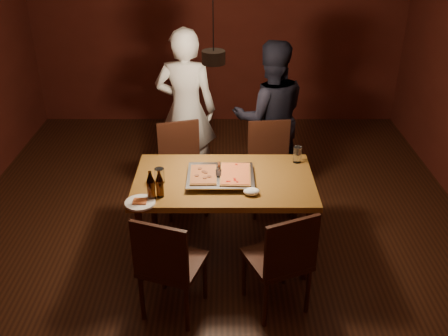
{
  "coord_description": "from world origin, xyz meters",
  "views": [
    {
      "loc": [
        0.08,
        -3.73,
        2.79
      ],
      "look_at": [
        0.08,
        -0.1,
        0.85
      ],
      "focal_mm": 40.0,
      "sensor_mm": 36.0,
      "label": 1
    }
  ],
  "objects_px": {
    "chair_near_left": "(167,259)",
    "pizza_tray": "(220,177)",
    "dining_table": "(224,186)",
    "beer_bottle_b": "(160,184)",
    "diner_white": "(186,110)",
    "chair_far_left": "(181,159)",
    "chair_near_right": "(283,254)",
    "beer_bottle_a": "(151,185)",
    "chair_far_right": "(270,158)",
    "diner_dark": "(270,117)",
    "pendant_lamp": "(213,56)",
    "plate_slice": "(140,203)"
  },
  "relations": [
    {
      "from": "chair_near_left",
      "to": "pizza_tray",
      "type": "bearing_deg",
      "value": 83.09
    },
    {
      "from": "dining_table",
      "to": "beer_bottle_b",
      "type": "xyz_separation_m",
      "value": [
        -0.5,
        -0.29,
        0.19
      ]
    },
    {
      "from": "pizza_tray",
      "to": "diner_white",
      "type": "distance_m",
      "value": 1.35
    },
    {
      "from": "dining_table",
      "to": "chair_far_left",
      "type": "height_order",
      "value": "chair_far_left"
    },
    {
      "from": "chair_near_right",
      "to": "beer_bottle_b",
      "type": "xyz_separation_m",
      "value": [
        -0.93,
        0.45,
        0.33
      ]
    },
    {
      "from": "chair_near_right",
      "to": "beer_bottle_a",
      "type": "height_order",
      "value": "beer_bottle_a"
    },
    {
      "from": "chair_far_right",
      "to": "diner_dark",
      "type": "bearing_deg",
      "value": -98.88
    },
    {
      "from": "beer_bottle_a",
      "to": "diner_dark",
      "type": "relative_size",
      "value": 0.15
    },
    {
      "from": "pizza_tray",
      "to": "pendant_lamp",
      "type": "bearing_deg",
      "value": 107.62
    },
    {
      "from": "dining_table",
      "to": "beer_bottle_a",
      "type": "xyz_separation_m",
      "value": [
        -0.56,
        -0.32,
        0.2
      ]
    },
    {
      "from": "chair_near_left",
      "to": "pizza_tray",
      "type": "height_order",
      "value": "chair_near_left"
    },
    {
      "from": "pizza_tray",
      "to": "diner_dark",
      "type": "xyz_separation_m",
      "value": [
        0.51,
        1.23,
        0.03
      ]
    },
    {
      "from": "diner_white",
      "to": "diner_dark",
      "type": "bearing_deg",
      "value": -179.8
    },
    {
      "from": "beer_bottle_a",
      "to": "pendant_lamp",
      "type": "bearing_deg",
      "value": 41.26
    },
    {
      "from": "beer_bottle_b",
      "to": "chair_far_left",
      "type": "bearing_deg",
      "value": 86.05
    },
    {
      "from": "beer_bottle_a",
      "to": "beer_bottle_b",
      "type": "distance_m",
      "value": 0.07
    },
    {
      "from": "chair_far_left",
      "to": "diner_white",
      "type": "bearing_deg",
      "value": -109.53
    },
    {
      "from": "plate_slice",
      "to": "pendant_lamp",
      "type": "height_order",
      "value": "pendant_lamp"
    },
    {
      "from": "dining_table",
      "to": "pendant_lamp",
      "type": "height_order",
      "value": "pendant_lamp"
    },
    {
      "from": "chair_far_left",
      "to": "chair_far_right",
      "type": "xyz_separation_m",
      "value": [
        0.88,
        0.02,
        0.0
      ]
    },
    {
      "from": "diner_dark",
      "to": "beer_bottle_b",
      "type": "bearing_deg",
      "value": 51.38
    },
    {
      "from": "chair_far_right",
      "to": "pizza_tray",
      "type": "bearing_deg",
      "value": 53.25
    },
    {
      "from": "dining_table",
      "to": "diner_white",
      "type": "height_order",
      "value": "diner_white"
    },
    {
      "from": "beer_bottle_a",
      "to": "diner_white",
      "type": "xyz_separation_m",
      "value": [
        0.16,
        1.59,
        -0.01
      ]
    },
    {
      "from": "chair_far_left",
      "to": "pendant_lamp",
      "type": "height_order",
      "value": "pendant_lamp"
    },
    {
      "from": "chair_far_left",
      "to": "chair_near_left",
      "type": "xyz_separation_m",
      "value": [
        0.02,
        -1.57,
        0.0
      ]
    },
    {
      "from": "diner_white",
      "to": "diner_dark",
      "type": "xyz_separation_m",
      "value": [
        0.88,
        -0.06,
        -0.06
      ]
    },
    {
      "from": "diner_dark",
      "to": "pendant_lamp",
      "type": "bearing_deg",
      "value": 57.74
    },
    {
      "from": "beer_bottle_a",
      "to": "diner_dark",
      "type": "height_order",
      "value": "diner_dark"
    },
    {
      "from": "pendant_lamp",
      "to": "plate_slice",
      "type": "bearing_deg",
      "value": -138.76
    },
    {
      "from": "dining_table",
      "to": "diner_white",
      "type": "bearing_deg",
      "value": 107.47
    },
    {
      "from": "chair_far_left",
      "to": "pizza_tray",
      "type": "height_order",
      "value": "chair_far_left"
    },
    {
      "from": "dining_table",
      "to": "beer_bottle_b",
      "type": "height_order",
      "value": "beer_bottle_b"
    },
    {
      "from": "chair_near_right",
      "to": "diner_dark",
      "type": "distance_m",
      "value": 1.96
    },
    {
      "from": "beer_bottle_a",
      "to": "pizza_tray",
      "type": "bearing_deg",
      "value": 29.35
    },
    {
      "from": "chair_near_right",
      "to": "chair_far_left",
      "type": "bearing_deg",
      "value": 96.07
    },
    {
      "from": "chair_far_left",
      "to": "beer_bottle_a",
      "type": "relative_size",
      "value": 2.15
    },
    {
      "from": "dining_table",
      "to": "chair_far_right",
      "type": "xyz_separation_m",
      "value": [
        0.46,
        0.8,
        -0.14
      ]
    },
    {
      "from": "chair_far_left",
      "to": "pizza_tray",
      "type": "distance_m",
      "value": 0.92
    },
    {
      "from": "chair_near_right",
      "to": "diner_white",
      "type": "xyz_separation_m",
      "value": [
        -0.83,
        2.01,
        0.33
      ]
    },
    {
      "from": "chair_near_right",
      "to": "plate_slice",
      "type": "bearing_deg",
      "value": 138.66
    },
    {
      "from": "chair_far_right",
      "to": "pendant_lamp",
      "type": "distance_m",
      "value": 1.51
    },
    {
      "from": "chair_near_left",
      "to": "diner_white",
      "type": "distance_m",
      "value": 2.09
    },
    {
      "from": "chair_far_left",
      "to": "dining_table",
      "type": "bearing_deg",
      "value": 102.22
    },
    {
      "from": "beer_bottle_a",
      "to": "pendant_lamp",
      "type": "distance_m",
      "value": 1.1
    },
    {
      "from": "chair_far_left",
      "to": "plate_slice",
      "type": "distance_m",
      "value": 1.21
    },
    {
      "from": "chair_far_left",
      "to": "diner_white",
      "type": "xyz_separation_m",
      "value": [
        0.03,
        0.49,
        0.33
      ]
    },
    {
      "from": "dining_table",
      "to": "chair_near_left",
      "type": "distance_m",
      "value": 0.91
    },
    {
      "from": "chair_near_left",
      "to": "plate_slice",
      "type": "xyz_separation_m",
      "value": [
        -0.24,
        0.41,
        0.22
      ]
    },
    {
      "from": "plate_slice",
      "to": "pendant_lamp",
      "type": "bearing_deg",
      "value": 41.24
    }
  ]
}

